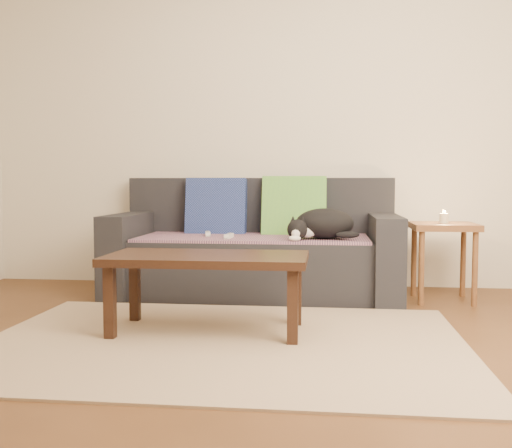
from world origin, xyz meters
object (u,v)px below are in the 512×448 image
object	(u,v)px
side_table	(444,237)
coffee_table	(207,264)
wii_remote_b	(229,236)
cat	(322,224)
sofa	(255,252)
wii_remote_a	(208,234)

from	to	relation	value
side_table	coffee_table	bearing A→B (deg)	-143.43
side_table	wii_remote_b	bearing A→B (deg)	-175.24
wii_remote_b	cat	bearing A→B (deg)	-84.64
sofa	wii_remote_a	distance (m)	0.38
wii_remote_a	wii_remote_b	bearing A→B (deg)	-142.14
wii_remote_b	coffee_table	bearing A→B (deg)	-172.58
sofa	coffee_table	size ratio (longest dim) A/B	1.91
cat	coffee_table	bearing A→B (deg)	-121.04
side_table	coffee_table	size ratio (longest dim) A/B	0.50
wii_remote_b	wii_remote_a	bearing A→B (deg)	55.53
sofa	coffee_table	distance (m)	1.22
wii_remote_a	side_table	world-z (taller)	side_table
sofa	side_table	size ratio (longest dim) A/B	3.82
wii_remote_a	wii_remote_b	xyz separation A→B (m)	(0.18, -0.15, 0.00)
coffee_table	side_table	bearing A→B (deg)	36.57
wii_remote_a	wii_remote_b	world-z (taller)	same
cat	coffee_table	distance (m)	1.16
wii_remote_b	coffee_table	size ratio (longest dim) A/B	0.14
wii_remote_a	side_table	distance (m)	1.69
sofa	wii_remote_b	size ratio (longest dim) A/B	14.00
coffee_table	cat	bearing A→B (deg)	57.23
wii_remote_b	coffee_table	distance (m)	0.97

